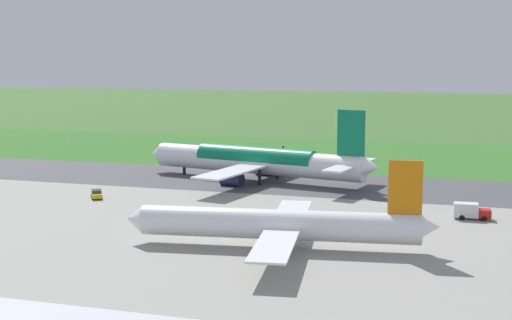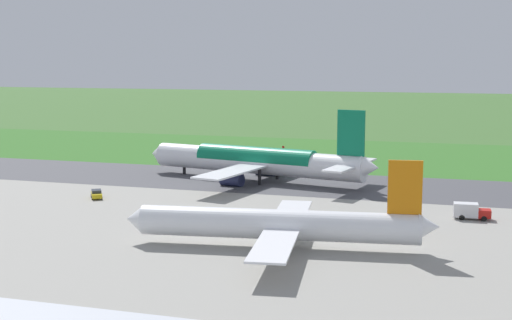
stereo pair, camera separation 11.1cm
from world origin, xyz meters
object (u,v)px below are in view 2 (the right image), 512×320
Objects in this scene: airliner_main at (258,161)px; no_stopping_sign at (283,150)px; service_truck_baggage at (470,211)px; service_car_followme at (96,194)px; airliner_parked_mid at (280,224)px; traffic_cone_orange at (262,153)px.

no_stopping_sign is at bearing -83.14° from airliner_main.
service_truck_baggage is 1.31× the size of service_car_followme.
service_car_followme is (41.43, -23.80, -2.60)m from airliner_parked_mid.
service_truck_baggage reaches higher than no_stopping_sign.
airliner_parked_mid is 95.47m from traffic_cone_orange.
service_truck_baggage is 2.40× the size of no_stopping_sign.
service_car_followme is 1.83× the size of no_stopping_sign.
airliner_parked_mid reaches higher than service_truck_baggage.
no_stopping_sign is at bearing -75.82° from airliner_parked_mid.
airliner_parked_mid is at bearing 109.81° from airliner_main.
airliner_main is at bearing -70.19° from airliner_parked_mid.
no_stopping_sign reaches higher than traffic_cone_orange.
airliner_parked_mid is at bearing 104.18° from no_stopping_sign.
traffic_cone_orange is at bearing -1.53° from no_stopping_sign.
service_truck_baggage is at bearing -134.16° from airliner_parked_mid.
service_truck_baggage is 10.75× the size of traffic_cone_orange.
service_truck_baggage is (-43.05, 24.36, -2.95)m from airliner_main.
service_truck_baggage is at bearing 126.40° from no_stopping_sign.
service_car_followme is (66.43, 1.94, -0.56)m from service_truck_baggage.
no_stopping_sign is (-18.49, -66.98, 0.63)m from service_car_followme.
airliner_parked_mid reaches higher than no_stopping_sign.
service_car_followme is at bearing 1.67° from service_truck_baggage.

